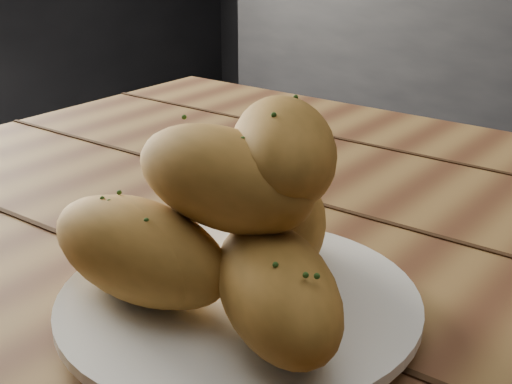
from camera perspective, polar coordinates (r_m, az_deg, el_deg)
name	(u,v)px	position (r m, az deg, el deg)	size (l,w,h in m)	color
plate	(239,305)	(0.51, -1.37, -9.06)	(0.26, 0.26, 0.02)	white
bread_rolls	(220,224)	(0.49, -2.89, -2.56)	(0.27, 0.24, 0.14)	#B07931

